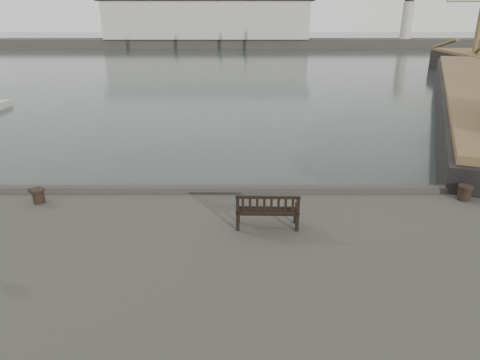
{
  "coord_description": "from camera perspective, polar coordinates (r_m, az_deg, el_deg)",
  "views": [
    {
      "loc": [
        -0.42,
        -12.76,
        6.79
      ],
      "look_at": [
        -0.41,
        -0.5,
        2.1
      ],
      "focal_mm": 32.0,
      "sensor_mm": 36.0,
      "label": 1
    }
  ],
  "objects": [
    {
      "name": "bench",
      "position": [
        11.33,
        3.64,
        -4.9
      ],
      "size": [
        1.66,
        0.61,
        0.95
      ],
      "rotation": [
        0.0,
        0.0,
        -0.03
      ],
      "color": "black",
      "rests_on": "quay"
    },
    {
      "name": "bollard_left",
      "position": [
        14.15,
        -25.28,
        -1.92
      ],
      "size": [
        0.48,
        0.48,
        0.43
      ],
      "primitive_type": "cylinder",
      "rotation": [
        0.0,
        0.0,
        -0.18
      ],
      "color": "black",
      "rests_on": "quay"
    },
    {
      "name": "bollard_right",
      "position": [
        14.66,
        27.78,
        -1.53
      ],
      "size": [
        0.46,
        0.46,
        0.46
      ],
      "primitive_type": "cylinder",
      "rotation": [
        0.0,
        0.0,
        0.05
      ],
      "color": "black",
      "rests_on": "quay"
    },
    {
      "name": "breakwater",
      "position": [
        104.87,
        -2.42,
        19.57
      ],
      "size": [
        140.0,
        9.5,
        12.2
      ],
      "color": "#383530",
      "rests_on": "ground"
    },
    {
      "name": "ground",
      "position": [
        14.46,
        1.65,
        -7.08
      ],
      "size": [
        400.0,
        400.0,
        0.0
      ],
      "primitive_type": "plane",
      "color": "black",
      "rests_on": "ground"
    }
  ]
}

